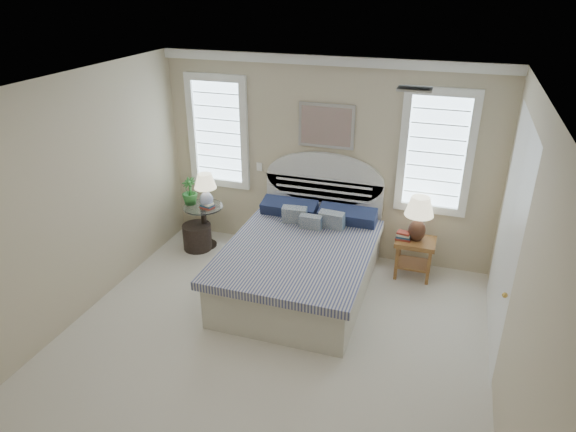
{
  "coord_description": "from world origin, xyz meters",
  "views": [
    {
      "loc": [
        1.57,
        -3.84,
        3.58
      ],
      "look_at": [
        -0.03,
        1.0,
        1.18
      ],
      "focal_mm": 32.0,
      "sensor_mm": 36.0,
      "label": 1
    }
  ],
  "objects_px": {
    "floor_pot": "(197,237)",
    "lamp_left": "(205,187)",
    "side_table_left": "(204,222)",
    "nightstand_right": "(415,250)",
    "bed": "(302,260)",
    "lamp_right": "(419,214)"
  },
  "relations": [
    {
      "from": "side_table_left",
      "to": "bed",
      "type": "bearing_deg",
      "value": -19.74
    },
    {
      "from": "lamp_left",
      "to": "bed",
      "type": "bearing_deg",
      "value": -20.21
    },
    {
      "from": "lamp_left",
      "to": "lamp_right",
      "type": "bearing_deg",
      "value": 2.51
    },
    {
      "from": "bed",
      "to": "lamp_right",
      "type": "xyz_separation_m",
      "value": [
        1.3,
        0.71,
        0.51
      ]
    },
    {
      "from": "side_table_left",
      "to": "nightstand_right",
      "type": "distance_m",
      "value": 2.95
    },
    {
      "from": "floor_pot",
      "to": "side_table_left",
      "type": "bearing_deg",
      "value": 57.16
    },
    {
      "from": "side_table_left",
      "to": "nightstand_right",
      "type": "bearing_deg",
      "value": 1.94
    },
    {
      "from": "lamp_right",
      "to": "floor_pot",
      "type": "bearing_deg",
      "value": -175.79
    },
    {
      "from": "nightstand_right",
      "to": "floor_pot",
      "type": "xyz_separation_m",
      "value": [
        -3.02,
        -0.21,
        -0.2
      ]
    },
    {
      "from": "floor_pot",
      "to": "nightstand_right",
      "type": "bearing_deg",
      "value": 3.91
    },
    {
      "from": "nightstand_right",
      "to": "lamp_right",
      "type": "relative_size",
      "value": 0.89
    },
    {
      "from": "floor_pot",
      "to": "lamp_right",
      "type": "xyz_separation_m",
      "value": [
        3.02,
        0.22,
        0.71
      ]
    },
    {
      "from": "bed",
      "to": "lamp_right",
      "type": "bearing_deg",
      "value": 28.61
    },
    {
      "from": "nightstand_right",
      "to": "floor_pot",
      "type": "relative_size",
      "value": 1.3
    },
    {
      "from": "side_table_left",
      "to": "lamp_right",
      "type": "height_order",
      "value": "lamp_right"
    },
    {
      "from": "side_table_left",
      "to": "floor_pot",
      "type": "xyz_separation_m",
      "value": [
        -0.07,
        -0.11,
        -0.2
      ]
    },
    {
      "from": "nightstand_right",
      "to": "bed",
      "type": "bearing_deg",
      "value": -151.97
    },
    {
      "from": "side_table_left",
      "to": "nightstand_right",
      "type": "relative_size",
      "value": 1.19
    },
    {
      "from": "lamp_left",
      "to": "nightstand_right",
      "type": "bearing_deg",
      "value": 2.19
    },
    {
      "from": "floor_pot",
      "to": "lamp_left",
      "type": "relative_size",
      "value": 0.81
    },
    {
      "from": "bed",
      "to": "floor_pot",
      "type": "distance_m",
      "value": 1.8
    },
    {
      "from": "side_table_left",
      "to": "lamp_right",
      "type": "relative_size",
      "value": 1.06
    }
  ]
}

